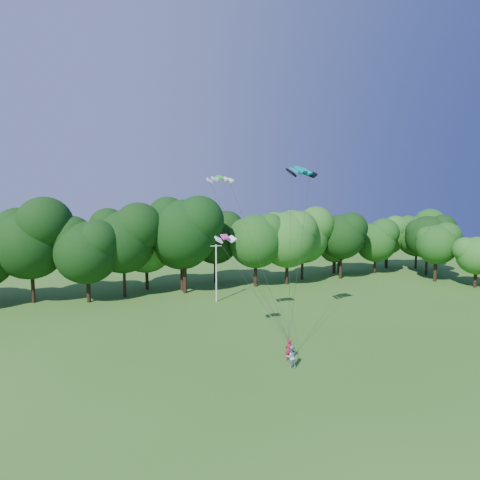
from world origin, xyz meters
name	(u,v)px	position (x,y,z in m)	size (l,w,h in m)	color
ground	(310,432)	(0.00, 0.00, 0.00)	(160.00, 160.00, 0.00)	#2C5D19
utility_pole	(216,272)	(3.93, 27.75, 3.85)	(1.49, 0.23, 7.44)	silver
kite_flyer_left	(289,350)	(3.66, 8.82, 0.87)	(0.64, 0.42, 1.75)	#A91530
kite_flyer_right	(291,357)	(3.17, 7.58, 0.89)	(0.86, 0.67, 1.78)	#93B4CC
kite_teal	(301,169)	(7.71, 14.01, 15.96)	(3.21, 1.90, 0.74)	#048D95
kite_green	(220,177)	(0.23, 15.78, 15.14)	(2.47, 1.24, 0.42)	#22E72C
kite_pink	(225,237)	(-0.01, 13.78, 9.86)	(1.88, 0.98, 0.43)	#C6378E
tree_back_center	(184,227)	(1.33, 33.71, 9.25)	(10.19, 10.19, 14.82)	#301E12
tree_back_east	(335,243)	(29.32, 37.28, 5.46)	(6.02, 6.02, 8.75)	#342315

